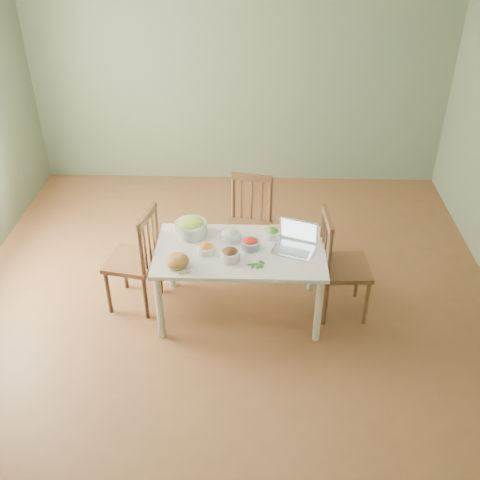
{
  "coord_description": "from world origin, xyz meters",
  "views": [
    {
      "loc": [
        0.22,
        -4.12,
        3.38
      ],
      "look_at": [
        0.1,
        -0.17,
        0.78
      ],
      "focal_mm": 42.21,
      "sensor_mm": 36.0,
      "label": 1
    }
  ],
  "objects_px": {
    "chair_far": "(247,228)",
    "bowl_squash": "(191,226)",
    "dining_table": "(240,281)",
    "laptop": "(294,239)",
    "chair_left": "(132,259)",
    "bread_boule": "(178,261)",
    "chair_right": "(345,265)"
  },
  "relations": [
    {
      "from": "bread_boule",
      "to": "laptop",
      "type": "xyz_separation_m",
      "value": [
        0.95,
        0.26,
        0.06
      ]
    },
    {
      "from": "dining_table",
      "to": "bread_boule",
      "type": "xyz_separation_m",
      "value": [
        -0.5,
        -0.26,
        0.4
      ]
    },
    {
      "from": "chair_left",
      "to": "bread_boule",
      "type": "height_order",
      "value": "chair_left"
    },
    {
      "from": "chair_far",
      "to": "bowl_squash",
      "type": "bearing_deg",
      "value": -128.05
    },
    {
      "from": "dining_table",
      "to": "bread_boule",
      "type": "height_order",
      "value": "bread_boule"
    },
    {
      "from": "dining_table",
      "to": "chair_right",
      "type": "xyz_separation_m",
      "value": [
        0.91,
        0.05,
        0.16
      ]
    },
    {
      "from": "chair_far",
      "to": "bread_boule",
      "type": "relative_size",
      "value": 5.18
    },
    {
      "from": "chair_far",
      "to": "bread_boule",
      "type": "distance_m",
      "value": 1.1
    },
    {
      "from": "bowl_squash",
      "to": "chair_left",
      "type": "bearing_deg",
      "value": -166.06
    },
    {
      "from": "dining_table",
      "to": "bowl_squash",
      "type": "bearing_deg",
      "value": 152.32
    },
    {
      "from": "bowl_squash",
      "to": "dining_table",
      "type": "bearing_deg",
      "value": -27.68
    },
    {
      "from": "chair_far",
      "to": "chair_left",
      "type": "bearing_deg",
      "value": -140.38
    },
    {
      "from": "bowl_squash",
      "to": "laptop",
      "type": "height_order",
      "value": "laptop"
    },
    {
      "from": "dining_table",
      "to": "chair_far",
      "type": "bearing_deg",
      "value": 85.58
    },
    {
      "from": "chair_right",
      "to": "bowl_squash",
      "type": "height_order",
      "value": "chair_right"
    },
    {
      "from": "chair_far",
      "to": "laptop",
      "type": "height_order",
      "value": "chair_far"
    },
    {
      "from": "dining_table",
      "to": "bowl_squash",
      "type": "distance_m",
      "value": 0.65
    },
    {
      "from": "chair_right",
      "to": "bowl_squash",
      "type": "relative_size",
      "value": 3.55
    },
    {
      "from": "dining_table",
      "to": "chair_left",
      "type": "distance_m",
      "value": 0.98
    },
    {
      "from": "dining_table",
      "to": "chair_right",
      "type": "relative_size",
      "value": 1.44
    },
    {
      "from": "chair_far",
      "to": "chair_left",
      "type": "relative_size",
      "value": 0.98
    },
    {
      "from": "dining_table",
      "to": "laptop",
      "type": "xyz_separation_m",
      "value": [
        0.45,
        0.0,
        0.46
      ]
    },
    {
      "from": "laptop",
      "to": "chair_left",
      "type": "bearing_deg",
      "value": -164.06
    },
    {
      "from": "dining_table",
      "to": "laptop",
      "type": "bearing_deg",
      "value": 0.01
    },
    {
      "from": "dining_table",
      "to": "chair_far",
      "type": "xyz_separation_m",
      "value": [
        0.05,
        0.66,
        0.15
      ]
    },
    {
      "from": "bread_boule",
      "to": "laptop",
      "type": "distance_m",
      "value": 0.98
    },
    {
      "from": "laptop",
      "to": "dining_table",
      "type": "bearing_deg",
      "value": -160.04
    },
    {
      "from": "dining_table",
      "to": "laptop",
      "type": "height_order",
      "value": "laptop"
    },
    {
      "from": "dining_table",
      "to": "bowl_squash",
      "type": "xyz_separation_m",
      "value": [
        -0.44,
        0.23,
        0.42
      ]
    },
    {
      "from": "dining_table",
      "to": "chair_right",
      "type": "height_order",
      "value": "chair_right"
    },
    {
      "from": "bread_boule",
      "to": "chair_left",
      "type": "bearing_deg",
      "value": 142.31
    },
    {
      "from": "dining_table",
      "to": "chair_left",
      "type": "xyz_separation_m",
      "value": [
        -0.97,
        0.1,
        0.15
      ]
    }
  ]
}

